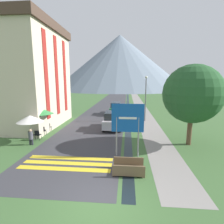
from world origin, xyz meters
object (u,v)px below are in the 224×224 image
(cafe_chair_near_left, at_px, (31,135))
(tree_by_path, at_px, (192,94))
(footbridge, at_px, (128,169))
(person_standing_terrace, at_px, (36,126))
(road_sign, at_px, (128,122))
(cafe_umbrella_front_white, at_px, (30,119))
(person_seated_far, at_px, (31,136))
(cafe_chair_far_left, at_px, (49,126))
(parked_car_near, at_px, (113,120))
(streetlamp, at_px, (146,95))
(hotel_building, at_px, (30,72))
(cafe_umbrella_middle_green, at_px, (42,111))
(cafe_chair_middle, at_px, (43,130))
(cafe_chair_near_right, at_px, (38,134))
(parked_car_far, at_px, (116,108))

(cafe_chair_near_left, height_order, tree_by_path, tree_by_path)
(footbridge, bearing_deg, person_standing_terrace, 146.59)
(road_sign, height_order, cafe_umbrella_front_white, road_sign)
(footbridge, relative_size, person_seated_far, 1.33)
(cafe_chair_near_left, relative_size, person_standing_terrace, 0.49)
(footbridge, height_order, cafe_chair_far_left, cafe_chair_far_left)
(parked_car_near, relative_size, streetlamp, 0.70)
(person_seated_far, bearing_deg, streetlamp, 43.52)
(hotel_building, distance_m, tree_by_path, 16.16)
(cafe_umbrella_front_white, height_order, tree_by_path, tree_by_path)
(tree_by_path, bearing_deg, hotel_building, 162.81)
(parked_car_near, height_order, streetlamp, streetlamp)
(footbridge, xyz_separation_m, tree_by_path, (4.74, 4.71, 3.74))
(cafe_chair_far_left, bearing_deg, cafe_chair_near_left, -121.67)
(cafe_chair_near_left, distance_m, cafe_umbrella_middle_green, 2.39)
(road_sign, distance_m, cafe_umbrella_front_white, 7.92)
(cafe_chair_middle, bearing_deg, cafe_chair_far_left, 106.39)
(cafe_chair_far_left, bearing_deg, hotel_building, 114.58)
(cafe_chair_middle, xyz_separation_m, tree_by_path, (12.51, -1.23, 3.46))
(cafe_umbrella_front_white, bearing_deg, cafe_chair_near_right, 74.94)
(streetlamp, bearing_deg, cafe_umbrella_front_white, -138.50)
(cafe_umbrella_front_white, height_order, streetlamp, streetlamp)
(road_sign, distance_m, cafe_chair_middle, 8.78)
(parked_car_near, xyz_separation_m, cafe_chair_near_left, (-6.48, -4.24, -0.40))
(parked_car_far, distance_m, cafe_chair_near_right, 13.61)
(cafe_chair_near_right, xyz_separation_m, cafe_umbrella_middle_green, (-0.23, 1.55, 1.68))
(cafe_chair_near_right, xyz_separation_m, cafe_chair_far_left, (-0.23, 2.56, 0.00))
(cafe_chair_near_left, bearing_deg, cafe_chair_middle, 95.27)
(parked_car_near, distance_m, cafe_chair_near_left, 7.75)
(footbridge, xyz_separation_m, person_standing_terrace, (-8.06, 5.32, 0.79))
(cafe_umbrella_front_white, relative_size, tree_by_path, 0.37)
(person_standing_terrace, bearing_deg, cafe_umbrella_front_white, -77.74)
(cafe_umbrella_front_white, height_order, person_standing_terrace, cafe_umbrella_front_white)
(cafe_chair_far_left, height_order, cafe_umbrella_middle_green, cafe_umbrella_middle_green)
(road_sign, relative_size, tree_by_path, 0.57)
(tree_by_path, bearing_deg, person_standing_terrace, 177.29)
(footbridge, height_order, parked_car_far, parked_car_far)
(cafe_umbrella_front_white, xyz_separation_m, cafe_umbrella_middle_green, (-0.05, 2.20, 0.19))
(cafe_chair_far_left, xyz_separation_m, person_standing_terrace, (-0.24, -1.87, 0.50))
(cafe_chair_middle, relative_size, person_seated_far, 0.66)
(footbridge, height_order, tree_by_path, tree_by_path)
(cafe_chair_middle, bearing_deg, tree_by_path, 8.38)
(person_seated_far, bearing_deg, parked_car_far, 66.74)
(hotel_building, height_order, cafe_chair_near_right, hotel_building)
(parked_car_far, bearing_deg, person_standing_terrace, -118.31)
(hotel_building, xyz_separation_m, person_seated_far, (3.04, -5.92, -5.15))
(footbridge, bearing_deg, hotel_building, 138.26)
(cafe_chair_near_left, distance_m, person_seated_far, 1.11)
(cafe_chair_near_right, xyz_separation_m, streetlamp, (9.70, 8.09, 2.74))
(cafe_chair_near_left, bearing_deg, cafe_umbrella_front_white, -41.61)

